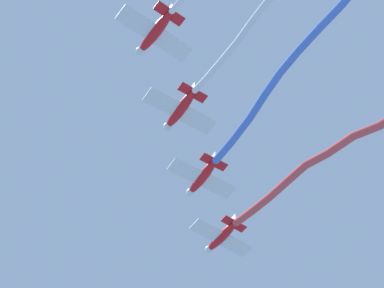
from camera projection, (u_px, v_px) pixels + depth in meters
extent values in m
ellipsoid|color=red|center=(222.00, 236.00, 81.44)|extent=(5.43, 3.16, 1.11)
sphere|color=white|center=(209.00, 249.00, 82.65)|extent=(1.24, 1.24, 0.94)
ellipsoid|color=black|center=(218.00, 237.00, 82.09)|extent=(1.54, 1.21, 0.59)
cube|color=white|center=(221.00, 238.00, 81.40)|extent=(4.81, 7.99, 0.15)
cube|color=red|center=(234.00, 224.00, 80.44)|extent=(2.17, 3.25, 0.12)
cube|color=white|center=(233.00, 221.00, 80.97)|extent=(1.19, 0.62, 1.53)
cylinder|color=#DB4C4C|center=(244.00, 217.00, 79.30)|extent=(3.01, 1.79, 1.39)
cylinder|color=#DB4C4C|center=(261.00, 204.00, 77.72)|extent=(3.12, 1.82, 1.15)
cylinder|color=#DB4C4C|center=(279.00, 189.00, 76.15)|extent=(3.20, 2.00, 1.16)
cylinder|color=#DB4C4C|center=(296.00, 173.00, 74.62)|extent=(3.01, 1.86, 1.04)
cylinder|color=#DB4C4C|center=(316.00, 159.00, 73.27)|extent=(2.93, 1.28, 1.20)
cylinder|color=#DB4C4C|center=(340.00, 145.00, 71.83)|extent=(3.50, 1.69, 1.16)
cylinder|color=#DB4C4C|center=(366.00, 131.00, 70.32)|extent=(3.09, 1.09, 1.43)
sphere|color=#DB4C4C|center=(236.00, 223.00, 80.11)|extent=(0.88, 0.88, 0.88)
sphere|color=#DB4C4C|center=(252.00, 211.00, 78.48)|extent=(0.88, 0.88, 0.88)
sphere|color=#DB4C4C|center=(270.00, 197.00, 76.96)|extent=(0.88, 0.88, 0.88)
sphere|color=#DB4C4C|center=(288.00, 181.00, 75.33)|extent=(0.88, 0.88, 0.88)
sphere|color=#DB4C4C|center=(306.00, 165.00, 73.90)|extent=(0.88, 0.88, 0.88)
sphere|color=#DB4C4C|center=(328.00, 153.00, 72.63)|extent=(0.88, 0.88, 0.88)
sphere|color=#DB4C4C|center=(353.00, 136.00, 71.03)|extent=(0.88, 0.88, 0.88)
sphere|color=#DB4C4C|center=(380.00, 126.00, 69.62)|extent=(0.88, 0.88, 0.88)
ellipsoid|color=red|center=(203.00, 177.00, 76.63)|extent=(5.34, 3.48, 1.11)
sphere|color=white|center=(190.00, 192.00, 77.91)|extent=(1.27, 1.27, 0.94)
ellipsoid|color=black|center=(199.00, 179.00, 77.31)|extent=(1.55, 1.28, 0.59)
cube|color=white|center=(202.00, 179.00, 76.60)|extent=(5.27, 7.87, 0.15)
cube|color=red|center=(214.00, 162.00, 75.59)|extent=(2.34, 3.22, 0.12)
cube|color=white|center=(213.00, 160.00, 76.11)|extent=(1.17, 0.70, 1.53)
cylinder|color=#4C75DB|center=(224.00, 151.00, 74.66)|extent=(3.04, 1.89, 1.07)
cylinder|color=#4C75DB|center=(241.00, 130.00, 73.58)|extent=(3.36, 2.01, 1.46)
cylinder|color=#4C75DB|center=(257.00, 107.00, 72.56)|extent=(3.10, 2.13, 1.40)
cylinder|color=#4C75DB|center=(272.00, 84.00, 71.64)|extent=(2.96, 1.90, 1.48)
cylinder|color=#4C75DB|center=(289.00, 63.00, 70.56)|extent=(3.01, 1.98, 0.89)
cylinder|color=#4C75DB|center=(308.00, 40.00, 69.22)|extent=(3.36, 1.92, 1.03)
cylinder|color=#4C75DB|center=(331.00, 16.00, 68.21)|extent=(3.31, 1.58, 1.54)
sphere|color=#4C75DB|center=(216.00, 160.00, 75.24)|extent=(0.82, 0.82, 0.82)
sphere|color=#4C75DB|center=(232.00, 141.00, 74.08)|extent=(0.82, 0.82, 0.82)
sphere|color=#4C75DB|center=(250.00, 118.00, 73.08)|extent=(0.82, 0.82, 0.82)
sphere|color=#4C75DB|center=(265.00, 95.00, 72.04)|extent=(0.82, 0.82, 0.82)
sphere|color=#4C75DB|center=(280.00, 73.00, 71.23)|extent=(0.82, 0.82, 0.82)
sphere|color=#4C75DB|center=(298.00, 52.00, 69.88)|extent=(0.82, 0.82, 0.82)
sphere|color=#4C75DB|center=(320.00, 28.00, 68.56)|extent=(0.82, 0.82, 0.82)
sphere|color=#4C75DB|center=(342.00, 4.00, 67.87)|extent=(0.82, 0.82, 0.82)
ellipsoid|color=red|center=(181.00, 109.00, 71.83)|extent=(5.37, 3.39, 1.11)
sphere|color=white|center=(168.00, 127.00, 73.09)|extent=(1.26, 1.26, 0.94)
ellipsoid|color=black|center=(177.00, 112.00, 72.50)|extent=(1.55, 1.26, 0.59)
cube|color=white|center=(180.00, 111.00, 71.80)|extent=(5.15, 7.91, 0.15)
cube|color=red|center=(193.00, 93.00, 70.80)|extent=(2.29, 3.23, 0.12)
cube|color=white|center=(192.00, 90.00, 71.32)|extent=(1.17, 0.68, 1.53)
cylinder|color=white|center=(201.00, 84.00, 69.80)|extent=(2.24, 1.41, 1.12)
cylinder|color=white|center=(214.00, 70.00, 68.33)|extent=(2.66, 1.70, 1.15)
cylinder|color=white|center=(229.00, 52.00, 66.74)|extent=(2.79, 1.74, 1.00)
cylinder|color=white|center=(244.00, 33.00, 65.33)|extent=(2.38, 1.67, 0.77)
cylinder|color=white|center=(258.00, 13.00, 64.13)|extent=(2.43, 1.59, 0.65)
sphere|color=white|center=(195.00, 90.00, 70.45)|extent=(0.64, 0.64, 0.64)
sphere|color=white|center=(206.00, 78.00, 69.14)|extent=(0.64, 0.64, 0.64)
sphere|color=white|center=(221.00, 62.00, 67.52)|extent=(0.64, 0.64, 0.64)
sphere|color=white|center=(237.00, 42.00, 65.95)|extent=(0.64, 0.64, 0.64)
sphere|color=white|center=(250.00, 23.00, 64.70)|extent=(0.64, 0.64, 0.64)
sphere|color=white|center=(266.00, 3.00, 63.56)|extent=(0.64, 0.64, 0.64)
ellipsoid|color=red|center=(156.00, 32.00, 67.02)|extent=(5.45, 3.09, 1.11)
sphere|color=white|center=(141.00, 51.00, 68.23)|extent=(1.23, 1.23, 0.94)
ellipsoid|color=black|center=(152.00, 35.00, 67.68)|extent=(1.54, 1.20, 0.59)
cube|color=white|center=(154.00, 34.00, 66.99)|extent=(4.72, 8.01, 0.15)
cube|color=red|center=(169.00, 14.00, 66.04)|extent=(2.13, 3.25, 0.12)
cube|color=white|center=(169.00, 12.00, 66.57)|extent=(1.20, 0.61, 1.53)
sphere|color=white|center=(172.00, 11.00, 65.71)|extent=(0.61, 0.61, 0.61)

